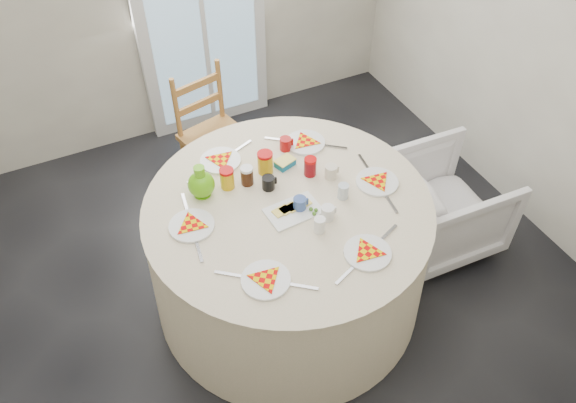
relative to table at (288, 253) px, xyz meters
name	(u,v)px	position (x,y,z in m)	size (l,w,h in m)	color
floor	(264,306)	(-0.18, -0.04, -0.38)	(4.00, 4.00, 0.00)	black
glass_door	(199,2)	(0.22, 1.91, 0.68)	(1.00, 0.08, 2.10)	silver
table	(288,253)	(0.00, 0.00, 0.00)	(1.61, 1.61, 0.81)	beige
wooden_chair	(216,136)	(-0.02, 1.10, 0.09)	(0.42, 0.40, 0.93)	#996231
armchair	(444,197)	(1.10, -0.03, 0.02)	(0.69, 0.64, 0.71)	white
place_settings	(288,205)	(0.00, 0.00, 0.40)	(1.28, 1.28, 0.02)	silver
jar_cluster	(267,176)	(-0.02, 0.21, 0.45)	(0.52, 0.26, 0.15)	#A2491B
butter_tub	(285,165)	(0.12, 0.29, 0.41)	(0.11, 0.08, 0.04)	#0C6893
green_pitcher	(201,182)	(-0.38, 0.27, 0.49)	(0.15, 0.15, 0.19)	#58B50E
cheese_platter	(294,213)	(0.00, -0.07, 0.40)	(0.28, 0.18, 0.04)	silver
mugs_glasses	(308,188)	(0.14, 0.04, 0.44)	(0.52, 0.52, 0.10)	#A4A4A4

